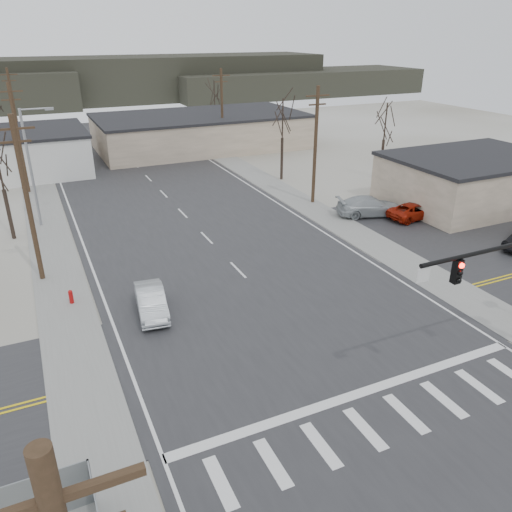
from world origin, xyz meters
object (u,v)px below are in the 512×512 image
(fire_hydrant, at_px, (71,297))
(car_parked_silver, at_px, (370,206))
(car_far_b, at_px, (60,127))
(car_far_a, at_px, (116,139))
(sedan_crossing, at_px, (151,301))
(car_parked_red, at_px, (413,211))

(fire_hydrant, bearing_deg, car_parked_silver, 11.69)
(car_far_b, distance_m, car_parked_silver, 54.43)
(fire_hydrant, height_order, car_far_a, car_far_a)
(sedan_crossing, distance_m, car_parked_red, 23.83)
(fire_hydrant, relative_size, car_far_b, 0.23)
(car_far_b, bearing_deg, car_parked_silver, -63.25)
(fire_hydrant, xyz_separation_m, car_parked_silver, (24.17, 5.00, 0.37))
(sedan_crossing, bearing_deg, car_far_b, 96.42)
(sedan_crossing, relative_size, car_far_a, 0.76)
(sedan_crossing, xyz_separation_m, car_far_a, (6.44, 45.09, 0.11))
(fire_hydrant, xyz_separation_m, car_parked_red, (26.97, 2.89, 0.22))
(fire_hydrant, relative_size, car_parked_silver, 0.16)
(car_far_b, bearing_deg, sedan_crossing, -85.07)
(car_far_a, height_order, car_parked_red, car_far_a)
(fire_hydrant, height_order, car_far_b, car_far_b)
(car_parked_red, bearing_deg, fire_hydrant, 89.69)
(car_parked_red, xyz_separation_m, car_parked_silver, (-2.80, 2.11, 0.16))
(car_far_b, height_order, car_parked_red, car_far_b)
(car_far_a, relative_size, car_parked_red, 1.21)
(sedan_crossing, relative_size, car_parked_red, 0.92)
(car_far_b, relative_size, car_parked_silver, 0.69)
(sedan_crossing, relative_size, car_far_b, 1.11)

